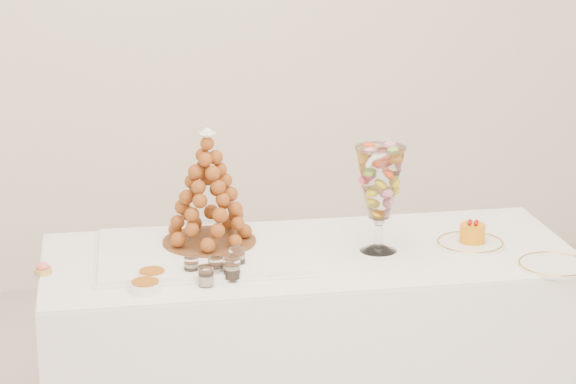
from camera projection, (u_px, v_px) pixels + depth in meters
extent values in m
cube|color=white|center=(310.00, 347.00, 3.82)|extent=(1.80, 0.81, 0.66)
cube|color=white|center=(310.00, 254.00, 3.72)|extent=(1.80, 0.81, 0.01)
cube|color=white|center=(201.00, 252.00, 3.70)|extent=(0.71, 0.56, 0.02)
cylinder|color=white|center=(378.00, 247.00, 3.74)|extent=(0.13, 0.13, 0.02)
cylinder|color=white|center=(379.00, 232.00, 3.73)|extent=(0.03, 0.03, 0.09)
sphere|color=white|center=(379.00, 220.00, 3.71)|extent=(0.04, 0.04, 0.04)
cylinder|color=white|center=(470.00, 243.00, 3.79)|extent=(0.23, 0.23, 0.01)
cylinder|color=white|center=(554.00, 265.00, 3.59)|extent=(0.23, 0.23, 0.01)
cylinder|color=tan|center=(43.00, 271.00, 3.54)|extent=(0.06, 0.06, 0.02)
ellipsoid|color=#F06562|center=(43.00, 266.00, 3.53)|extent=(0.04, 0.04, 0.03)
cylinder|color=white|center=(191.00, 267.00, 3.51)|extent=(0.06, 0.06, 0.06)
cylinder|color=white|center=(216.00, 268.00, 3.49)|extent=(0.05, 0.05, 0.07)
cylinder|color=white|center=(237.00, 259.00, 3.56)|extent=(0.06, 0.06, 0.07)
cylinder|color=white|center=(206.00, 276.00, 3.43)|extent=(0.05, 0.05, 0.06)
cylinder|color=white|center=(232.00, 269.00, 3.47)|extent=(0.06, 0.06, 0.07)
cylinder|color=white|center=(152.00, 276.00, 3.48)|extent=(0.09, 0.09, 0.03)
cylinder|color=white|center=(145.00, 287.00, 3.39)|extent=(0.09, 0.09, 0.03)
cylinder|color=brown|center=(209.00, 241.00, 3.76)|extent=(0.31, 0.31, 0.01)
cone|color=#8D4215|center=(208.00, 186.00, 3.70)|extent=(0.32, 0.32, 0.38)
sphere|color=white|center=(207.00, 134.00, 3.65)|extent=(0.04, 0.04, 0.04)
cylinder|color=orange|center=(472.00, 233.00, 3.79)|extent=(0.09, 0.09, 0.06)
sphere|color=#950F05|center=(476.00, 222.00, 3.78)|extent=(0.02, 0.02, 0.02)
sphere|color=#950F05|center=(470.00, 221.00, 3.79)|extent=(0.02, 0.02, 0.02)
sphere|color=#950F05|center=(469.00, 223.00, 3.77)|extent=(0.02, 0.02, 0.02)
sphere|color=#950F05|center=(476.00, 224.00, 3.76)|extent=(0.02, 0.02, 0.02)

